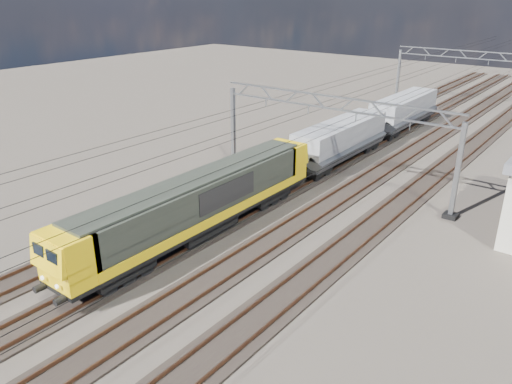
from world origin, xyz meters
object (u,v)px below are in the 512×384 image
Objects in this scene: locomotive at (201,202)px; trackside_cabinet at (133,201)px; catenary_gantry_far at (469,76)px; hopper_wagon_mid at (404,110)px; catenary_gantry_mid at (330,138)px; hopper_wagon_lead at (341,139)px.

locomotive is 19.53× the size of trackside_cabinet.
catenary_gantry_far is 16.43m from hopper_wagon_mid.
catenary_gantry_far is at bearing 82.97° from hopper_wagon_mid.
catenary_gantry_mid is 18.42× the size of trackside_cabinet.
locomotive is at bearing -92.38° from catenary_gantry_far.
hopper_wagon_mid is (0.00, 14.20, 0.00)m from hopper_wagon_lead.
hopper_wagon_mid is at bearing 90.00° from hopper_wagon_lead.
catenary_gantry_mid is 19.95m from hopper_wagon_mid.
locomotive reaches higher than hopper_wagon_lead.
catenary_gantry_far reaches higher than trackside_cabinet.
catenary_gantry_far is 48.18m from locomotive.
trackside_cabinet is at bearing -178.23° from locomotive.
locomotive is 1.62× the size of hopper_wagon_mid.
hopper_wagon_lead is at bearing -90.00° from hopper_wagon_mid.
hopper_wagon_mid is 12.03× the size of trackside_cabinet.
locomotive reaches higher than hopper_wagon_mid.
catenary_gantry_mid is at bearing 80.63° from locomotive.
locomotive is at bearing -90.00° from hopper_wagon_lead.
trackside_cabinet is at bearing -123.86° from catenary_gantry_mid.
hopper_wagon_mid is 32.72m from trackside_cabinet.
catenary_gantry_far is at bearing 87.62° from locomotive.
catenary_gantry_far is 49.11m from trackside_cabinet.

